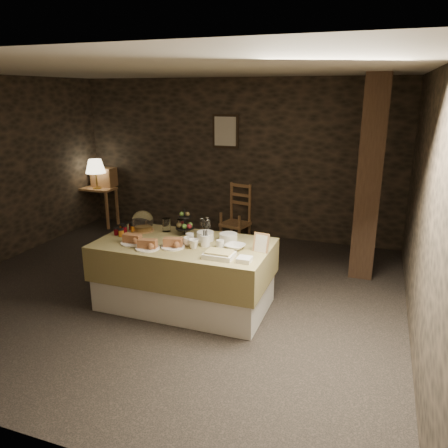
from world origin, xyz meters
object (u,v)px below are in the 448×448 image
(wine_rack, at_px, (104,177))
(fruit_stand, at_px, (185,225))
(table_lamp, at_px, (95,167))
(chair, at_px, (236,213))
(console_table, at_px, (97,195))
(timber_column, at_px, (369,180))
(buffet_table, at_px, (184,270))

(wine_rack, xyz_separation_m, fruit_stand, (2.68, -2.28, 0.01))
(table_lamp, bearing_deg, wine_rack, 90.00)
(wine_rack, xyz_separation_m, chair, (2.54, 0.08, -0.48))
(table_lamp, height_order, chair, table_lamp)
(console_table, bearing_deg, chair, 5.63)
(wine_rack, relative_size, fruit_stand, 1.37)
(chair, bearing_deg, timber_column, -13.21)
(buffet_table, bearing_deg, fruit_stand, 110.89)
(buffet_table, bearing_deg, timber_column, 40.71)
(table_lamp, distance_m, fruit_stand, 3.38)
(chair, distance_m, fruit_stand, 2.41)
(console_table, xyz_separation_m, fruit_stand, (2.73, -2.10, 0.31))
(chair, bearing_deg, buffet_table, -72.09)
(buffet_table, relative_size, console_table, 2.74)
(table_lamp, height_order, timber_column, timber_column)
(console_table, distance_m, table_lamp, 0.53)
(table_lamp, bearing_deg, console_table, 135.00)
(buffet_table, bearing_deg, wine_rack, 137.50)
(wine_rack, relative_size, chair, 0.60)
(wine_rack, distance_m, chair, 2.59)
(chair, relative_size, fruit_stand, 2.29)
(console_table, relative_size, wine_rack, 1.68)
(console_table, distance_m, fruit_stand, 3.46)
(timber_column, bearing_deg, console_table, 170.73)
(table_lamp, xyz_separation_m, fruit_stand, (2.68, -2.05, -0.21))
(fruit_stand, bearing_deg, buffet_table, -69.11)
(fruit_stand, bearing_deg, wine_rack, 139.56)
(table_lamp, bearing_deg, buffet_table, -39.82)
(timber_column, bearing_deg, fruit_stand, -145.72)
(buffet_table, height_order, table_lamp, table_lamp)
(buffet_table, distance_m, chair, 2.63)
(fruit_stand, bearing_deg, console_table, 142.38)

